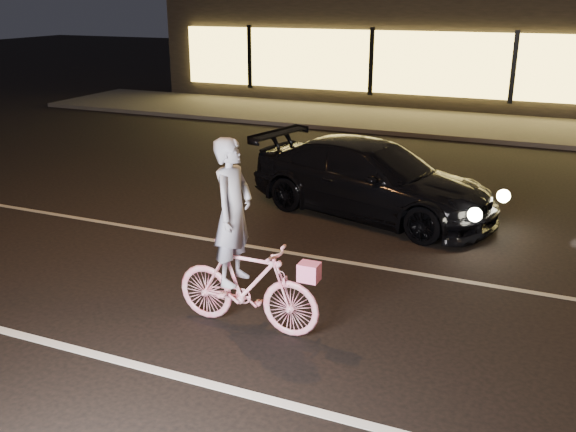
% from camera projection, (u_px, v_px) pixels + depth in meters
% --- Properties ---
extents(ground, '(90.00, 90.00, 0.00)m').
position_uv_depth(ground, '(380.00, 341.00, 7.20)').
color(ground, black).
rests_on(ground, ground).
extents(lane_stripe_near, '(60.00, 0.12, 0.01)m').
position_uv_depth(lane_stripe_near, '(336.00, 417.00, 5.90)').
color(lane_stripe_near, silver).
rests_on(lane_stripe_near, ground).
extents(lane_stripe_far, '(60.00, 0.10, 0.01)m').
position_uv_depth(lane_stripe_far, '(419.00, 274.00, 8.94)').
color(lane_stripe_far, gray).
rests_on(lane_stripe_far, ground).
extents(sidewalk, '(30.00, 4.00, 0.12)m').
position_uv_depth(sidewalk, '(502.00, 128.00, 18.47)').
color(sidewalk, '#383533').
rests_on(sidewalk, ground).
extents(storefront, '(25.40, 8.42, 4.20)m').
position_uv_depth(storefront, '(526.00, 41.00, 22.97)').
color(storefront, black).
rests_on(storefront, ground).
extents(cyclist, '(1.78, 0.61, 2.24)m').
position_uv_depth(cyclist, '(243.00, 264.00, 7.27)').
color(cyclist, '#FF4076').
rests_on(cyclist, ground).
extents(sedan, '(4.77, 2.87, 1.29)m').
position_uv_depth(sedan, '(372.00, 179.00, 11.19)').
color(sedan, black).
rests_on(sedan, ground).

